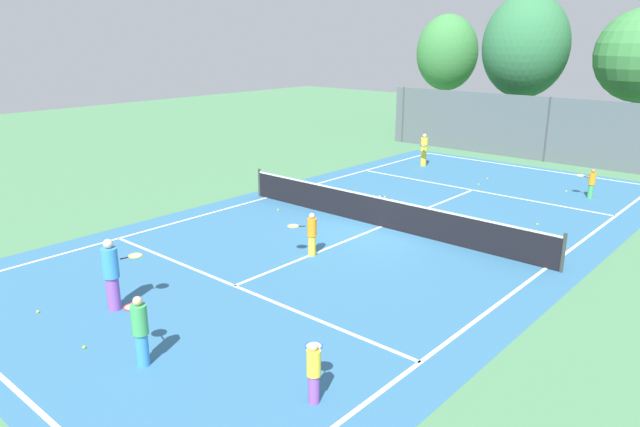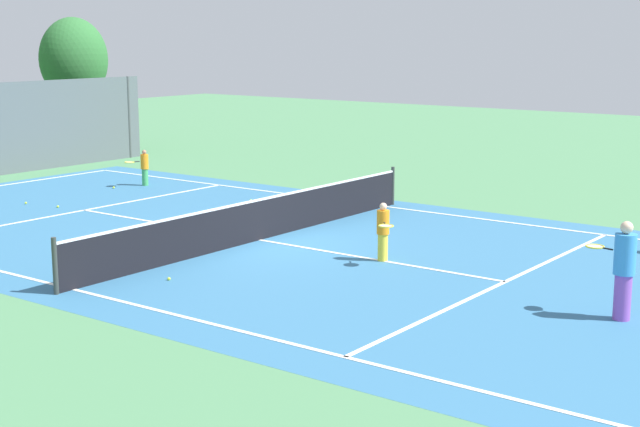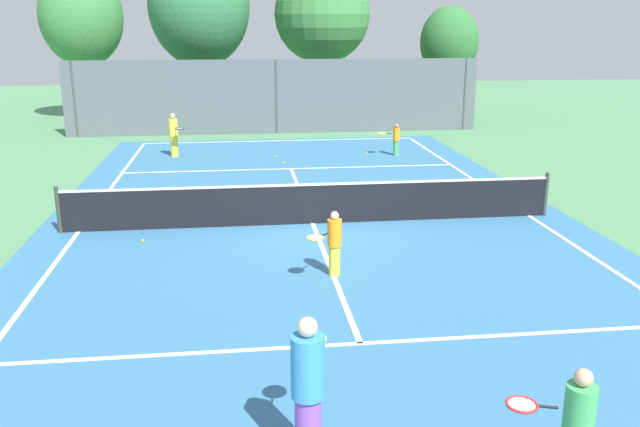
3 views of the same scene
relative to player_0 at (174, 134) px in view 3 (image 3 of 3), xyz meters
name	(u,v)px [view 3 (image 3 of 3)]	position (x,y,z in m)	size (l,w,h in m)	color
ground_plane	(313,224)	(4.03, -9.11, -0.81)	(80.00, 80.00, 0.00)	#4C8456
court_surface	(313,223)	(4.03, -9.11, -0.81)	(13.00, 25.00, 0.01)	teal
tennis_net	(313,203)	(4.03, -9.11, -0.30)	(11.90, 0.10, 1.10)	#333833
perimeter_fence	(276,97)	(4.03, 4.89, 0.79)	(18.00, 0.12, 3.20)	#515B60
tree_0	(322,15)	(6.68, 9.81, 4.28)	(4.76, 4.76, 7.49)	brown
tree_1	(81,17)	(-5.10, 10.68, 4.17)	(4.02, 3.67, 7.43)	brown
tree_2	(449,43)	(12.84, 8.48, 2.95)	(2.88, 2.69, 5.53)	brown
tree_3	(199,6)	(0.68, 9.26, 4.68)	(4.81, 4.79, 8.39)	brown
player_0	(174,134)	(0.00, 0.00, 0.00)	(0.66, 0.89, 1.57)	yellow
player_3	(395,139)	(8.02, -0.81, -0.20)	(0.83, 0.49, 1.16)	#3FA559
player_4	(308,388)	(2.95, -18.20, 0.08)	(0.50, 0.95, 1.73)	purple
player_5	(334,243)	(4.03, -12.61, -0.15)	(0.78, 0.71, 1.28)	yellow
ball_crate	(254,198)	(2.67, -7.20, -0.63)	(0.47, 0.33, 0.43)	blue
tennis_ball_0	(425,184)	(7.85, -5.52, -0.78)	(0.07, 0.07, 0.07)	#CCE533
tennis_ball_1	(366,153)	(7.03, -0.47, -0.78)	(0.07, 0.07, 0.07)	#CCE533
tennis_ball_3	(276,156)	(3.64, -0.58, -0.78)	(0.07, 0.07, 0.07)	#CCE533
tennis_ball_5	(143,241)	(0.12, -10.08, -0.78)	(0.07, 0.07, 0.07)	#CCE533
tennis_ball_6	(283,163)	(3.84, -1.79, -0.78)	(0.07, 0.07, 0.07)	#CCE533
tennis_ball_7	(486,198)	(9.08, -7.35, -0.78)	(0.07, 0.07, 0.07)	#CCE533
tennis_ball_8	(461,193)	(8.55, -6.78, -0.78)	(0.07, 0.07, 0.07)	#CCE533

